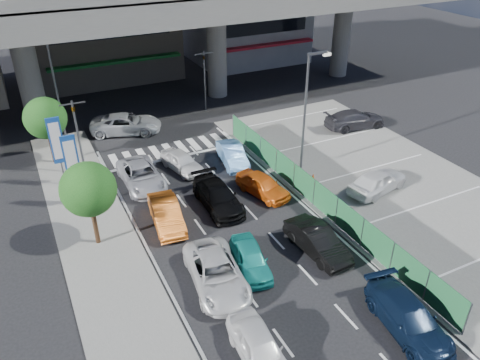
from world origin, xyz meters
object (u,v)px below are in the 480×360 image
traffic_light_right (204,66)px  traffic_cone (313,178)px  traffic_light_left (75,120)px  street_lamp_left (57,80)px  van_white_back_left (259,348)px  sedan_black_mid (218,196)px  parked_sedan_white (378,181)px  taxi_teal_mid (251,259)px  hatch_black_mid_right (317,241)px  parked_sedan_dgrey (355,119)px  signboard_far (57,143)px  taxi_orange_left (166,214)px  taxi_orange_right (263,185)px  sedan_white_front_mid (182,161)px  kei_truck_front_right (233,155)px  signboard_near (72,162)px  tree_far (45,118)px  crossing_wagon_silver (126,124)px  tree_near (88,189)px  wagon_silver_front_left (141,176)px  minivan_navy_back (408,318)px  street_lamp_right (308,104)px  sedan_white_mid_left (216,273)px

traffic_light_right → traffic_cone: bearing=-85.1°
traffic_light_left → traffic_light_right: same height
street_lamp_left → van_white_back_left: (3.46, -24.27, -4.11)m
sedan_black_mid → parked_sedan_white: size_ratio=1.10×
traffic_light_left → taxi_teal_mid: 14.82m
hatch_black_mid_right → parked_sedan_dgrey: (11.70, 11.72, 0.09)m
traffic_light_left → signboard_far: traffic_light_left is taller
taxi_orange_left → taxi_orange_right: bearing=10.3°
traffic_light_right → sedan_white_front_mid: (-5.67, -9.32, -3.30)m
street_lamp_left → kei_truck_front_right: street_lamp_left is taller
signboard_near → tree_far: (-0.60, 6.51, 0.32)m
van_white_back_left → crossing_wagon_silver: 23.65m
kei_truck_front_right → crossing_wagon_silver: 9.92m
street_lamp_left → kei_truck_front_right: 13.83m
taxi_orange_right → sedan_white_front_mid: size_ratio=1.03×
traffic_cone → parked_sedan_white: bearing=-42.2°
tree_near → wagon_silver_front_left: (3.82, 4.91, -2.70)m
traffic_light_right → kei_truck_front_right: traffic_light_right is taller
traffic_light_left → sedan_black_mid: (6.38, -7.50, -3.25)m
crossing_wagon_silver → sedan_black_mid: bearing=-150.2°
tree_near → traffic_cone: 14.10m
signboard_near → crossing_wagon_silver: signboard_near is taller
minivan_navy_back → parked_sedan_white: size_ratio=1.08×
taxi_orange_left → taxi_orange_right: size_ratio=1.09×
traffic_light_left → street_lamp_right: (13.37, -6.00, 0.83)m
traffic_light_left → taxi_orange_right: traffic_light_left is taller
parked_sedan_white → minivan_navy_back: bearing=132.6°
traffic_cone → traffic_light_right: bearing=94.9°
traffic_light_right → taxi_orange_left: size_ratio=1.24×
sedan_white_front_mid → traffic_cone: sedan_white_front_mid is taller
street_lamp_right → kei_truck_front_right: street_lamp_right is taller
van_white_back_left → sedan_white_mid_left: size_ratio=0.78×
taxi_teal_mid → taxi_orange_right: bearing=67.4°
street_lamp_right → signboard_far: size_ratio=1.70×
signboard_near → traffic_cone: signboard_near is taller
traffic_light_right → van_white_back_left: traffic_light_right is taller
minivan_navy_back → traffic_cone: minivan_navy_back is taller
wagon_silver_front_left → traffic_light_left: bearing=134.2°
taxi_orange_left → signboard_far: bearing=129.6°
parked_sedan_dgrey → tree_near: bearing=112.5°
van_white_back_left → taxi_orange_right: van_white_back_left is taller
van_white_back_left → traffic_cone: (9.64, 10.50, -0.27)m
minivan_navy_back → hatch_black_mid_right: bearing=102.1°
sedan_white_front_mid → traffic_cone: (6.94, -5.45, -0.25)m
van_white_back_left → taxi_teal_mid: size_ratio=1.06×
wagon_silver_front_left → traffic_cone: (9.95, -4.69, -0.30)m
street_lamp_right → wagon_silver_front_left: street_lamp_right is taller
taxi_teal_mid → taxi_orange_left: 5.96m
signboard_far → minivan_navy_back: 21.84m
tree_near → van_white_back_left: (4.13, -10.27, -2.72)m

